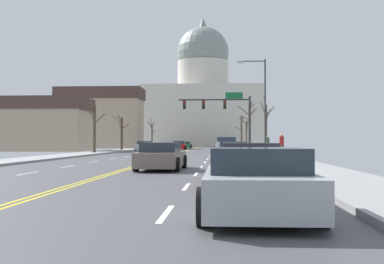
{
  "coord_description": "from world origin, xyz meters",
  "views": [
    {
      "loc": [
        4.56,
        -38.26,
        1.39
      ],
      "look_at": [
        0.43,
        27.51,
        2.5
      ],
      "focal_mm": 44.73,
      "sensor_mm": 36.0,
      "label": 1
    }
  ],
  "objects_px": {
    "sedan_oncoming_02": "(185,145)",
    "pedestrian_00": "(282,144)",
    "street_lamp_right": "(261,98)",
    "pickup_truck_near_00": "(227,146)",
    "signal_gantry": "(224,109)",
    "sedan_near_01": "(232,149)",
    "sedan_near_02": "(230,151)",
    "bicycle_parked": "(277,153)",
    "sedan_near_03": "(234,153)",
    "sedan_near_04": "(161,157)",
    "pedestrian_01": "(268,143)",
    "sedan_near_05": "(249,165)",
    "sedan_near_06": "(256,183)",
    "sedan_oncoming_00": "(144,146)",
    "sedan_oncoming_01": "(179,146)"
  },
  "relations": [
    {
      "from": "sedan_near_02",
      "to": "bicycle_parked",
      "type": "relative_size",
      "value": 2.46
    },
    {
      "from": "street_lamp_right",
      "to": "pedestrian_00",
      "type": "height_order",
      "value": "street_lamp_right"
    },
    {
      "from": "sedan_near_03",
      "to": "sedan_near_04",
      "type": "xyz_separation_m",
      "value": [
        -3.51,
        -6.27,
        -0.0
      ]
    },
    {
      "from": "sedan_near_06",
      "to": "sedan_oncoming_02",
      "type": "relative_size",
      "value": 1.04
    },
    {
      "from": "pickup_truck_near_00",
      "to": "pedestrian_01",
      "type": "bearing_deg",
      "value": -43.7
    },
    {
      "from": "pickup_truck_near_00",
      "to": "sedan_near_01",
      "type": "xyz_separation_m",
      "value": [
        0.4,
        -6.56,
        -0.19
      ]
    },
    {
      "from": "sedan_near_01",
      "to": "sedan_near_02",
      "type": "height_order",
      "value": "sedan_near_02"
    },
    {
      "from": "sedan_oncoming_02",
      "to": "sedan_near_04",
      "type": "bearing_deg",
      "value": -86.67
    },
    {
      "from": "sedan_near_02",
      "to": "sedan_oncoming_00",
      "type": "distance_m",
      "value": 26.82
    },
    {
      "from": "sedan_near_04",
      "to": "sedan_near_06",
      "type": "bearing_deg",
      "value": -75.3
    },
    {
      "from": "sedan_near_05",
      "to": "pedestrian_01",
      "type": "relative_size",
      "value": 2.77
    },
    {
      "from": "street_lamp_right",
      "to": "pickup_truck_near_00",
      "type": "height_order",
      "value": "street_lamp_right"
    },
    {
      "from": "sedan_oncoming_02",
      "to": "sedan_near_05",
      "type": "bearing_deg",
      "value": -83.99
    },
    {
      "from": "sedan_near_06",
      "to": "bicycle_parked",
      "type": "xyz_separation_m",
      "value": [
        3.02,
        23.35,
        -0.1
      ]
    },
    {
      "from": "sedan_oncoming_01",
      "to": "bicycle_parked",
      "type": "height_order",
      "value": "sedan_oncoming_01"
    },
    {
      "from": "sedan_near_05",
      "to": "sedan_oncoming_01",
      "type": "height_order",
      "value": "sedan_near_05"
    },
    {
      "from": "signal_gantry",
      "to": "sedan_oncoming_02",
      "type": "relative_size",
      "value": 1.81
    },
    {
      "from": "pickup_truck_near_00",
      "to": "sedan_near_06",
      "type": "relative_size",
      "value": 1.17
    },
    {
      "from": "sedan_near_02",
      "to": "signal_gantry",
      "type": "bearing_deg",
      "value": 91.49
    },
    {
      "from": "sedan_near_02",
      "to": "sedan_near_05",
      "type": "distance_m",
      "value": 21.17
    },
    {
      "from": "sedan_near_01",
      "to": "sedan_near_02",
      "type": "relative_size",
      "value": 1.02
    },
    {
      "from": "sedan_oncoming_02",
      "to": "street_lamp_right",
      "type": "bearing_deg",
      "value": -77.03
    },
    {
      "from": "signal_gantry",
      "to": "sedan_oncoming_02",
      "type": "height_order",
      "value": "signal_gantry"
    },
    {
      "from": "sedan_near_03",
      "to": "pedestrian_00",
      "type": "bearing_deg",
      "value": 62.89
    },
    {
      "from": "signal_gantry",
      "to": "pedestrian_01",
      "type": "bearing_deg",
      "value": -60.58
    },
    {
      "from": "sedan_near_01",
      "to": "bicycle_parked",
      "type": "relative_size",
      "value": 2.5
    },
    {
      "from": "street_lamp_right",
      "to": "sedan_near_04",
      "type": "distance_m",
      "value": 19.89
    },
    {
      "from": "pickup_truck_near_00",
      "to": "bicycle_parked",
      "type": "distance_m",
      "value": 16.79
    },
    {
      "from": "sedan_near_01",
      "to": "sedan_oncoming_00",
      "type": "distance_m",
      "value": 21.18
    },
    {
      "from": "pickup_truck_near_00",
      "to": "sedan_near_03",
      "type": "relative_size",
      "value": 1.16
    },
    {
      "from": "sedan_near_01",
      "to": "sedan_near_03",
      "type": "relative_size",
      "value": 0.97
    },
    {
      "from": "street_lamp_right",
      "to": "pedestrian_01",
      "type": "xyz_separation_m",
      "value": [
        0.96,
        4.6,
        -3.86
      ]
    },
    {
      "from": "sedan_near_02",
      "to": "sedan_near_06",
      "type": "xyz_separation_m",
      "value": [
        0.03,
        -26.83,
        0.03
      ]
    },
    {
      "from": "signal_gantry",
      "to": "sedan_near_02",
      "type": "height_order",
      "value": "signal_gantry"
    },
    {
      "from": "signal_gantry",
      "to": "sedan_near_06",
      "type": "distance_m",
      "value": 43.68
    },
    {
      "from": "sedan_near_02",
      "to": "pedestrian_00",
      "type": "relative_size",
      "value": 2.5
    },
    {
      "from": "sedan_near_02",
      "to": "pedestrian_01",
      "type": "height_order",
      "value": "pedestrian_01"
    },
    {
      "from": "sedan_oncoming_02",
      "to": "pedestrian_00",
      "type": "height_order",
      "value": "pedestrian_00"
    },
    {
      "from": "sedan_near_04",
      "to": "bicycle_parked",
      "type": "bearing_deg",
      "value": 57.55
    },
    {
      "from": "sedan_near_04",
      "to": "pedestrian_00",
      "type": "xyz_separation_m",
      "value": [
        7.22,
        13.53,
        0.5
      ]
    },
    {
      "from": "street_lamp_right",
      "to": "bicycle_parked",
      "type": "xyz_separation_m",
      "value": [
        0.34,
        -8.24,
        -4.44
      ]
    },
    {
      "from": "sedan_near_02",
      "to": "pedestrian_00",
      "type": "xyz_separation_m",
      "value": [
        3.8,
        -0.14,
        0.55
      ]
    },
    {
      "from": "pickup_truck_near_00",
      "to": "pedestrian_00",
      "type": "bearing_deg",
      "value": -73.32
    },
    {
      "from": "bicycle_parked",
      "to": "sedan_near_04",
      "type": "bearing_deg",
      "value": -122.45
    },
    {
      "from": "street_lamp_right",
      "to": "pedestrian_00",
      "type": "bearing_deg",
      "value": -77.5
    },
    {
      "from": "street_lamp_right",
      "to": "sedan_oncoming_00",
      "type": "height_order",
      "value": "street_lamp_right"
    },
    {
      "from": "signal_gantry",
      "to": "sedan_near_01",
      "type": "bearing_deg",
      "value": -86.1
    },
    {
      "from": "bicycle_parked",
      "to": "pickup_truck_near_00",
      "type": "bearing_deg",
      "value": 100.94
    },
    {
      "from": "sedan_near_03",
      "to": "pedestrian_01",
      "type": "relative_size",
      "value": 2.72
    },
    {
      "from": "sedan_near_02",
      "to": "sedan_near_06",
      "type": "relative_size",
      "value": 0.96
    }
  ]
}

